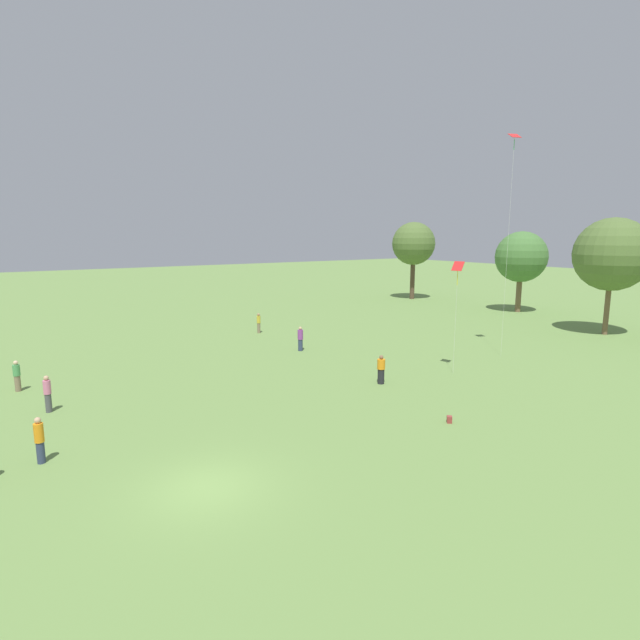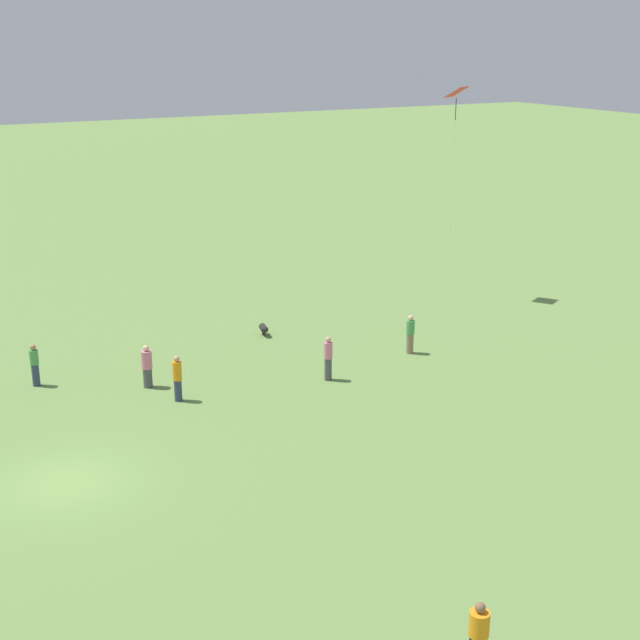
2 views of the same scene
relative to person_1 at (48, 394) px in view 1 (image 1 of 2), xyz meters
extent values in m
plane|color=#6B8E47|center=(11.48, 3.72, -0.94)|extent=(240.00, 240.00, 0.00)
cylinder|color=brown|center=(-21.97, 45.74, 1.71)|extent=(0.61, 0.61, 5.30)
sphere|color=#516B33|center=(-21.97, 45.74, 6.49)|extent=(5.68, 5.68, 5.68)
cylinder|color=brown|center=(-6.99, 47.64, 1.10)|extent=(0.59, 0.59, 4.07)
sphere|color=#477538|center=(-6.99, 47.64, 5.24)|extent=(5.63, 5.63, 5.63)
cylinder|color=brown|center=(5.17, 42.64, 1.37)|extent=(0.44, 0.44, 4.62)
sphere|color=#516B33|center=(5.17, 42.64, 6.02)|extent=(6.25, 6.25, 6.25)
cylinder|color=#4C4C51|center=(0.00, 0.00, -0.47)|extent=(0.40, 0.40, 0.94)
cylinder|color=pink|center=(0.00, 0.00, 0.34)|extent=(0.47, 0.47, 0.68)
sphere|color=tan|center=(0.00, 0.00, 0.80)|extent=(0.24, 0.24, 0.24)
cylinder|color=#333D5B|center=(6.11, -0.85, -0.51)|extent=(0.35, 0.35, 0.85)
cylinder|color=orange|center=(6.11, -0.85, 0.29)|extent=(0.41, 0.41, 0.74)
sphere|color=tan|center=(6.11, -0.85, 0.78)|extent=(0.24, 0.24, 0.24)
cylinder|color=#847056|center=(-4.71, -1.07, -0.49)|extent=(0.33, 0.33, 0.90)
cylinder|color=#4C9956|center=(-4.71, -1.07, 0.27)|extent=(0.39, 0.39, 0.62)
sphere|color=beige|center=(-4.71, -1.07, 0.70)|extent=(0.24, 0.24, 0.24)
cylinder|color=#232328|center=(5.46, 16.75, -0.50)|extent=(0.55, 0.55, 0.89)
cylinder|color=orange|center=(5.46, 16.75, 0.24)|extent=(0.65, 0.65, 0.59)
sphere|color=brown|center=(5.46, 16.75, 0.65)|extent=(0.24, 0.24, 0.24)
cylinder|color=#333D5B|center=(-4.32, 17.20, -0.50)|extent=(0.46, 0.46, 0.87)
cylinder|color=purple|center=(-4.32, 17.20, 0.29)|extent=(0.54, 0.54, 0.72)
sphere|color=tan|center=(-4.32, 17.20, 0.78)|extent=(0.24, 0.24, 0.24)
cylinder|color=#847056|center=(-12.20, 17.69, -0.49)|extent=(0.32, 0.32, 0.90)
cylinder|color=gold|center=(-12.20, 17.69, 0.27)|extent=(0.38, 0.38, 0.64)
sphere|color=#A87A56|center=(-12.20, 17.69, 0.71)|extent=(0.24, 0.24, 0.24)
cube|color=red|center=(5.08, 28.40, 14.24)|extent=(0.83, 0.87, 0.35)
cylinder|color=green|center=(5.08, 28.40, 13.68)|extent=(0.04, 0.04, 0.70)
cylinder|color=silver|center=(5.08, 28.40, 6.65)|extent=(0.01, 0.01, 15.18)
cube|color=red|center=(6.34, 21.96, 5.81)|extent=(0.76, 0.56, 0.56)
cylinder|color=yellow|center=(6.34, 21.96, 5.13)|extent=(0.04, 0.04, 0.96)
cylinder|color=silver|center=(6.34, 21.96, 2.44)|extent=(0.01, 0.01, 6.75)
cube|color=#933833|center=(11.95, 15.36, -0.78)|extent=(0.34, 0.34, 0.32)
camera|label=1|loc=(26.97, -1.90, 7.73)|focal=28.00mm
camera|label=2|loc=(16.36, 29.58, 12.54)|focal=50.00mm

